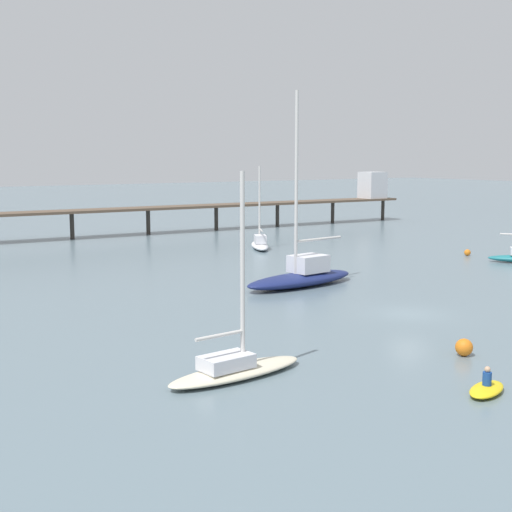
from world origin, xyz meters
TOP-DOWN VIEW (x-y plane):
  - ground_plane at (0.00, 0.00)m, footprint 400.00×400.00m
  - pier at (10.98, 49.31)m, footprint 87.29×5.39m
  - sailboat_white at (8.86, 30.50)m, footprint 4.36×6.46m
  - sailboat_navy at (0.09, 11.14)m, footprint 10.25×4.13m
  - sailboat_cream at (-15.30, -4.95)m, footprint 7.09×2.71m
  - dinghy_yellow at (-7.76, -12.24)m, footprint 2.76×1.99m
  - mooring_buoy_near at (23.00, 15.43)m, footprint 0.62×0.62m
  - mooring_buoy_inner at (-4.26, -8.01)m, footprint 0.85×0.85m

SIDE VIEW (x-z plane):
  - ground_plane at x=0.00m, z-range 0.00..0.00m
  - dinghy_yellow at x=-7.76m, z-range -0.35..0.79m
  - mooring_buoy_near at x=23.00m, z-range 0.00..0.62m
  - mooring_buoy_inner at x=-4.26m, z-range 0.00..0.85m
  - sailboat_cream at x=-15.30m, z-range -3.91..5.00m
  - sailboat_white at x=8.86m, z-range -3.63..4.89m
  - sailboat_navy at x=0.09m, z-range -6.22..7.95m
  - pier at x=10.98m, z-range 0.06..7.27m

